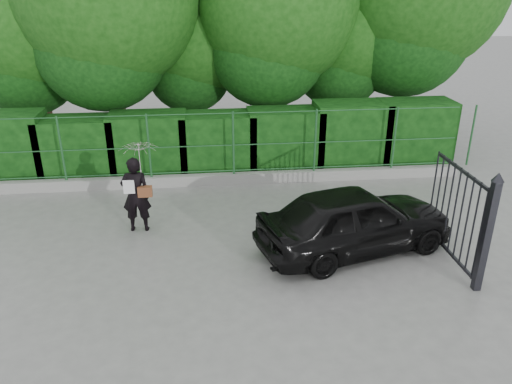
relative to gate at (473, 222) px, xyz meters
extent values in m
plane|color=gray|center=(-4.60, 0.72, -1.19)|extent=(80.00, 80.00, 0.00)
cube|color=#9E9E99|center=(-4.60, 5.22, -1.04)|extent=(14.00, 0.25, 0.30)
cylinder|color=#22582B|center=(-8.80, 5.22, 0.01)|extent=(0.06, 0.06, 1.80)
cylinder|color=#22582B|center=(-6.50, 5.22, 0.01)|extent=(0.06, 0.06, 1.80)
cylinder|color=#22582B|center=(-4.20, 5.22, 0.01)|extent=(0.06, 0.06, 1.80)
cylinder|color=#22582B|center=(-1.90, 5.22, 0.01)|extent=(0.06, 0.06, 1.80)
cylinder|color=#22582B|center=(0.40, 5.22, 0.01)|extent=(0.06, 0.06, 1.80)
cylinder|color=#22582B|center=(2.70, 5.22, 0.01)|extent=(0.06, 0.06, 1.80)
cylinder|color=#22582B|center=(-4.60, 5.22, -0.79)|extent=(13.60, 0.03, 0.03)
cylinder|color=#22582B|center=(-4.60, 5.22, -0.04)|extent=(13.60, 0.03, 0.03)
cylinder|color=#22582B|center=(-4.60, 5.22, 0.86)|extent=(13.60, 0.03, 0.03)
cube|color=black|center=(-10.60, 6.22, -0.20)|extent=(2.20, 1.20, 1.96)
cube|color=black|center=(-8.60, 6.22, -0.30)|extent=(2.20, 1.20, 1.77)
cube|color=black|center=(-6.60, 6.22, -0.26)|extent=(2.20, 1.20, 1.85)
cube|color=black|center=(-4.60, 6.22, -0.29)|extent=(2.20, 1.20, 1.79)
cube|color=black|center=(-2.60, 6.22, -0.26)|extent=(2.20, 1.20, 1.86)
cube|color=black|center=(-0.60, 6.22, -0.18)|extent=(2.20, 1.20, 2.02)
cube|color=black|center=(1.40, 6.22, -0.18)|extent=(2.20, 1.20, 2.02)
cylinder|color=black|center=(-10.10, 8.72, 0.69)|extent=(0.36, 0.36, 3.75)
sphere|color=#14470F|center=(-10.10, 8.72, 2.94)|extent=(4.50, 4.50, 4.50)
cylinder|color=black|center=(-7.60, 7.92, 1.06)|extent=(0.36, 0.36, 4.50)
cylinder|color=black|center=(-5.10, 9.22, 0.44)|extent=(0.36, 0.36, 3.25)
sphere|color=#14470F|center=(-5.10, 9.22, 2.39)|extent=(3.90, 3.90, 3.90)
cylinder|color=black|center=(-2.60, 8.22, 0.94)|extent=(0.36, 0.36, 4.25)
sphere|color=#14470F|center=(-2.60, 8.22, 3.49)|extent=(5.10, 5.10, 5.10)
cylinder|color=black|center=(-0.10, 8.92, 0.56)|extent=(0.36, 0.36, 3.50)
sphere|color=#14470F|center=(-0.10, 8.92, 2.66)|extent=(4.20, 4.20, 4.20)
cylinder|color=black|center=(1.90, 8.52, 1.19)|extent=(0.36, 0.36, 4.75)
cube|color=black|center=(0.00, -0.48, -0.09)|extent=(0.14, 0.14, 2.20)
cone|color=black|center=(0.00, -0.48, 1.09)|extent=(0.22, 0.22, 0.16)
cube|color=black|center=(0.00, 0.67, -1.04)|extent=(0.05, 2.00, 0.06)
cube|color=black|center=(0.00, 0.67, 0.76)|extent=(0.05, 2.00, 0.06)
cylinder|color=black|center=(0.00, -0.28, -0.14)|extent=(0.04, 0.04, 1.90)
cylinder|color=black|center=(0.00, -0.03, -0.14)|extent=(0.04, 0.04, 1.90)
cylinder|color=black|center=(0.00, 0.22, -0.14)|extent=(0.04, 0.04, 1.90)
cylinder|color=black|center=(0.00, 0.47, -0.14)|extent=(0.04, 0.04, 1.90)
cylinder|color=black|center=(0.00, 0.72, -0.14)|extent=(0.04, 0.04, 1.90)
cylinder|color=black|center=(0.00, 0.97, -0.14)|extent=(0.04, 0.04, 1.90)
cylinder|color=black|center=(0.00, 1.22, -0.14)|extent=(0.04, 0.04, 1.90)
cylinder|color=black|center=(0.00, 1.47, -0.14)|extent=(0.04, 0.04, 1.90)
cylinder|color=black|center=(0.00, 1.72, -0.14)|extent=(0.04, 0.04, 1.90)
imported|color=black|center=(-6.58, 2.65, -0.30)|extent=(0.66, 0.44, 1.78)
imported|color=silver|center=(-6.43, 2.70, 0.53)|extent=(0.85, 0.87, 0.78)
cube|color=brown|center=(-6.36, 2.57, -0.20)|extent=(0.32, 0.15, 0.24)
cube|color=white|center=(-6.70, 2.53, -0.05)|extent=(0.25, 0.02, 0.32)
imported|color=black|center=(-1.89, 1.23, -0.47)|extent=(4.51, 2.77, 1.43)
camera|label=1|loc=(-4.96, -7.92, 4.24)|focal=35.00mm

